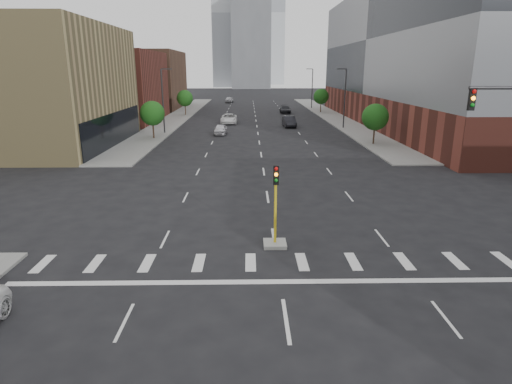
{
  "coord_description": "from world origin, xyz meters",
  "views": [
    {
      "loc": [
        -1.37,
        -11.95,
        9.02
      ],
      "look_at": [
        -0.97,
        10.62,
        2.5
      ],
      "focal_mm": 30.0,
      "sensor_mm": 36.0,
      "label": 1
    }
  ],
  "objects_px": {
    "car_distant": "(229,100)",
    "car_mid_right": "(289,122)",
    "car_far_left": "(229,119)",
    "car_deep_right": "(285,109)",
    "car_near_left": "(220,129)",
    "median_traffic_signal": "(275,229)"
  },
  "relations": [
    {
      "from": "car_near_left",
      "to": "car_deep_right",
      "type": "relative_size",
      "value": 0.78
    },
    {
      "from": "car_mid_right",
      "to": "car_distant",
      "type": "relative_size",
      "value": 1.07
    },
    {
      "from": "car_near_left",
      "to": "car_mid_right",
      "type": "bearing_deg",
      "value": 40.38
    },
    {
      "from": "car_far_left",
      "to": "car_deep_right",
      "type": "distance_m",
      "value": 20.55
    },
    {
      "from": "median_traffic_signal",
      "to": "car_far_left",
      "type": "height_order",
      "value": "median_traffic_signal"
    },
    {
      "from": "median_traffic_signal",
      "to": "car_deep_right",
      "type": "height_order",
      "value": "median_traffic_signal"
    },
    {
      "from": "car_near_left",
      "to": "car_far_left",
      "type": "height_order",
      "value": "car_far_left"
    },
    {
      "from": "median_traffic_signal",
      "to": "car_mid_right",
      "type": "distance_m",
      "value": 48.51
    },
    {
      "from": "median_traffic_signal",
      "to": "car_distant",
      "type": "height_order",
      "value": "median_traffic_signal"
    },
    {
      "from": "car_far_left",
      "to": "car_distant",
      "type": "relative_size",
      "value": 1.21
    },
    {
      "from": "car_far_left",
      "to": "car_deep_right",
      "type": "xyz_separation_m",
      "value": [
        11.09,
        17.3,
        -0.03
      ]
    },
    {
      "from": "car_far_left",
      "to": "car_distant",
      "type": "bearing_deg",
      "value": 92.3
    },
    {
      "from": "car_mid_right",
      "to": "car_deep_right",
      "type": "height_order",
      "value": "car_mid_right"
    },
    {
      "from": "median_traffic_signal",
      "to": "car_deep_right",
      "type": "bearing_deg",
      "value": 84.81
    },
    {
      "from": "car_far_left",
      "to": "car_deep_right",
      "type": "relative_size",
      "value": 1.08
    },
    {
      "from": "median_traffic_signal",
      "to": "car_distant",
      "type": "distance_m",
      "value": 99.86
    },
    {
      "from": "car_near_left",
      "to": "car_deep_right",
      "type": "bearing_deg",
      "value": 71.25
    },
    {
      "from": "car_mid_right",
      "to": "car_deep_right",
      "type": "distance_m",
      "value": 21.98
    },
    {
      "from": "car_distant",
      "to": "car_mid_right",
      "type": "bearing_deg",
      "value": -71.78
    },
    {
      "from": "car_mid_right",
      "to": "car_far_left",
      "type": "relative_size",
      "value": 0.88
    },
    {
      "from": "car_near_left",
      "to": "car_far_left",
      "type": "xyz_separation_m",
      "value": [
        0.64,
        12.83,
        0.09
      ]
    },
    {
      "from": "car_far_left",
      "to": "car_deep_right",
      "type": "height_order",
      "value": "car_far_left"
    }
  ]
}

